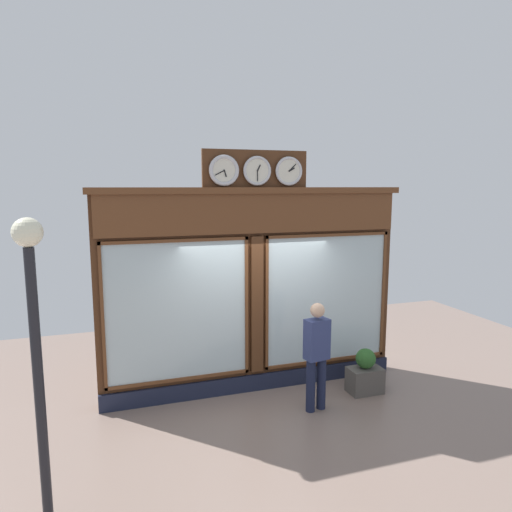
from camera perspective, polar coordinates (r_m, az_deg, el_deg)
ground_plane at (r=5.90m, az=9.64°, el=-26.84°), size 14.00×14.00×0.00m
shop_facade at (r=7.70m, az=-0.29°, el=-3.99°), size 5.16×0.42×3.98m
pedestrian at (r=7.19m, az=7.50°, el=-11.66°), size 0.39×0.28×1.69m
street_lamp at (r=4.94m, az=-25.72°, el=-7.61°), size 0.28×0.28×3.13m
planter_box at (r=8.17m, az=13.30°, el=-14.69°), size 0.56×0.36×0.42m
planter_shrub at (r=8.03m, az=13.40°, el=-12.22°), size 0.33×0.33×0.33m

